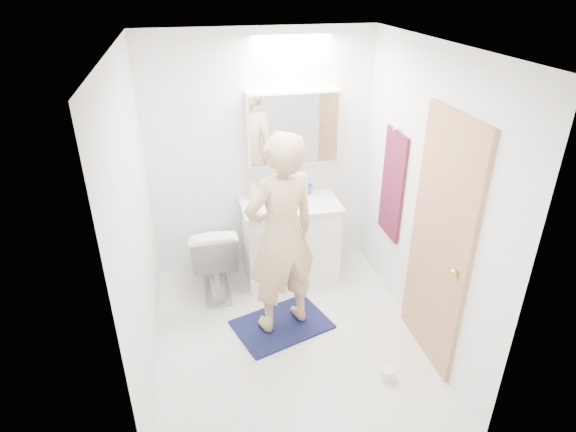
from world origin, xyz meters
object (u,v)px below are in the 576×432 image
object	(u,v)px
person	(281,236)
toilet_paper_roll	(388,374)
soap_bottle_b	(263,189)
toilet	(213,256)
soap_bottle_a	(253,190)
medicine_cabinet	(293,127)
vanity_cabinet	(290,241)
toothbrush_cup	(308,189)

from	to	relation	value
person	toilet_paper_roll	distance (m)	1.35
person	soap_bottle_b	distance (m)	0.98
toilet	soap_bottle_a	size ratio (longest dim) A/B	3.76
medicine_cabinet	soap_bottle_a	xyz separation A→B (m)	(-0.41, -0.06, -0.58)
toilet	person	size ratio (longest dim) A/B	0.44
vanity_cabinet	toilet	bearing A→B (deg)	-171.65
toilet	soap_bottle_a	xyz separation A→B (m)	(0.45, 0.27, 0.54)
vanity_cabinet	toothbrush_cup	size ratio (longest dim) A/B	8.69
soap_bottle_b	toilet	bearing A→B (deg)	-151.88
vanity_cabinet	toilet	size ratio (longest dim) A/B	1.17
vanity_cabinet	soap_bottle_a	world-z (taller)	soap_bottle_a
medicine_cabinet	person	xyz separation A→B (m)	(-0.33, -1.01, -0.58)
toilet_paper_roll	soap_bottle_a	bearing A→B (deg)	113.63
medicine_cabinet	vanity_cabinet	bearing A→B (deg)	-109.01
medicine_cabinet	toothbrush_cup	size ratio (longest dim) A/B	8.49
medicine_cabinet	soap_bottle_b	size ratio (longest dim) A/B	4.96
medicine_cabinet	toilet	world-z (taller)	medicine_cabinet
medicine_cabinet	toilet_paper_roll	world-z (taller)	medicine_cabinet
toilet	soap_bottle_a	world-z (taller)	soap_bottle_a
medicine_cabinet	soap_bottle_b	distance (m)	0.67
soap_bottle_b	toothbrush_cup	size ratio (longest dim) A/B	1.71
person	soap_bottle_a	size ratio (longest dim) A/B	8.50
toilet	toothbrush_cup	distance (m)	1.14
toilet	toothbrush_cup	size ratio (longest dim) A/B	7.45
soap_bottle_a	toothbrush_cup	distance (m)	0.56
vanity_cabinet	toothbrush_cup	bearing A→B (deg)	36.75
medicine_cabinet	soap_bottle_b	world-z (taller)	medicine_cabinet
medicine_cabinet	toothbrush_cup	bearing A→B (deg)	-19.40
soap_bottle_a	toilet_paper_roll	bearing A→B (deg)	-66.37
medicine_cabinet	soap_bottle_a	distance (m)	0.71
toilet	person	distance (m)	1.02
soap_bottle_b	toilet_paper_roll	distance (m)	2.07
soap_bottle_b	toothbrush_cup	xyz separation A→B (m)	(0.45, -0.02, -0.04)
medicine_cabinet	toilet_paper_roll	distance (m)	2.34
medicine_cabinet	toilet_paper_roll	xyz separation A→B (m)	(0.35, -1.80, -1.45)
medicine_cabinet	soap_bottle_a	world-z (taller)	medicine_cabinet
soap_bottle_b	toilet_paper_roll	size ratio (longest dim) A/B	1.61
person	soap_bottle_a	world-z (taller)	person
soap_bottle_b	medicine_cabinet	bearing A→B (deg)	5.64
medicine_cabinet	soap_bottle_a	bearing A→B (deg)	-171.68
toilet	medicine_cabinet	bearing A→B (deg)	-159.89
medicine_cabinet	person	bearing A→B (deg)	-107.89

